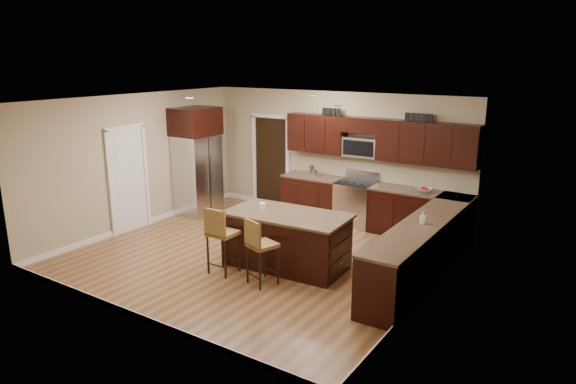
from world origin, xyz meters
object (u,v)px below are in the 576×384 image
Objects in this scene: island at (287,242)px; stool_left at (220,233)px; range at (356,203)px; stool_mid at (259,244)px; refrigerator at (197,160)px.

island is 1.14m from stool_left.
range is 3.42m from stool_mid.
refrigerator is at bearing -160.67° from range.
range is 3.51m from stool_left.
stool_left is (-0.71, -3.43, 0.22)m from range.
range is 0.53× the size of island.
island is 0.87m from stool_mid.
stool_mid is 4.08m from refrigerator.
refrigerator is (-3.30, 1.42, 0.78)m from island.
refrigerator reaches higher than range.
range reaches higher than island.
island is at bearing -23.30° from refrigerator.
stool_mid is 0.45× the size of refrigerator.
island is at bearing 111.49° from stool_mid.
stool_left is (-0.71, -0.85, 0.26)m from island.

